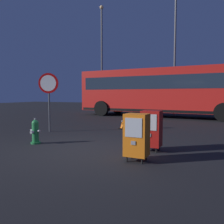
{
  "coord_description": "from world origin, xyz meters",
  "views": [
    {
      "loc": [
        3.23,
        -5.03,
        1.43
      ],
      "look_at": [
        0.3,
        1.2,
        0.9
      ],
      "focal_mm": 36.93,
      "sensor_mm": 36.0,
      "label": 1
    }
  ],
  "objects_px": {
    "newspaper_box_secondary": "(137,135)",
    "street_light_near_left": "(102,52)",
    "traffic_cone": "(124,123)",
    "bus_near": "(161,90)",
    "fire_hydrant": "(35,132)",
    "street_light_near_right": "(175,46)",
    "stop_sign": "(49,90)",
    "newspaper_box_primary": "(151,129)"
  },
  "relations": [
    {
      "from": "traffic_cone",
      "to": "street_light_near_left",
      "type": "distance_m",
      "value": 10.7
    },
    {
      "from": "bus_near",
      "to": "street_light_near_left",
      "type": "bearing_deg",
      "value": 160.0
    },
    {
      "from": "fire_hydrant",
      "to": "bus_near",
      "type": "relative_size",
      "value": 0.07
    },
    {
      "from": "stop_sign",
      "to": "bus_near",
      "type": "distance_m",
      "value": 8.17
    },
    {
      "from": "street_light_near_left",
      "to": "traffic_cone",
      "type": "bearing_deg",
      "value": -56.99
    },
    {
      "from": "newspaper_box_primary",
      "to": "newspaper_box_secondary",
      "type": "relative_size",
      "value": 1.0
    },
    {
      "from": "traffic_cone",
      "to": "fire_hydrant",
      "type": "bearing_deg",
      "value": -107.91
    },
    {
      "from": "fire_hydrant",
      "to": "traffic_cone",
      "type": "relative_size",
      "value": 1.41
    },
    {
      "from": "street_light_near_right",
      "to": "street_light_near_left",
      "type": "bearing_deg",
      "value": 177.77
    },
    {
      "from": "traffic_cone",
      "to": "street_light_near_right",
      "type": "distance_m",
      "value": 9.11
    },
    {
      "from": "newspaper_box_secondary",
      "to": "fire_hydrant",
      "type": "bearing_deg",
      "value": 172.41
    },
    {
      "from": "traffic_cone",
      "to": "street_light_near_left",
      "type": "bearing_deg",
      "value": 123.01
    },
    {
      "from": "fire_hydrant",
      "to": "street_light_near_left",
      "type": "xyz_separation_m",
      "value": [
        -4.04,
        11.87,
        4.52
      ]
    },
    {
      "from": "newspaper_box_secondary",
      "to": "street_light_near_left",
      "type": "distance_m",
      "value": 14.93
    },
    {
      "from": "newspaper_box_primary",
      "to": "bus_near",
      "type": "relative_size",
      "value": 0.1
    },
    {
      "from": "newspaper_box_secondary",
      "to": "bus_near",
      "type": "xyz_separation_m",
      "value": [
        -1.84,
        10.07,
        1.14
      ]
    },
    {
      "from": "fire_hydrant",
      "to": "bus_near",
      "type": "bearing_deg",
      "value": 81.74
    },
    {
      "from": "bus_near",
      "to": "street_light_near_left",
      "type": "relative_size",
      "value": 1.24
    },
    {
      "from": "stop_sign",
      "to": "street_light_near_left",
      "type": "bearing_deg",
      "value": 106.58
    },
    {
      "from": "newspaper_box_primary",
      "to": "traffic_cone",
      "type": "xyz_separation_m",
      "value": [
        -2.06,
        3.18,
        -0.31
      ]
    },
    {
      "from": "newspaper_box_secondary",
      "to": "stop_sign",
      "type": "xyz_separation_m",
      "value": [
        -4.29,
        2.28,
        1.03
      ]
    },
    {
      "from": "newspaper_box_primary",
      "to": "traffic_cone",
      "type": "height_order",
      "value": "newspaper_box_primary"
    },
    {
      "from": "stop_sign",
      "to": "fire_hydrant",
      "type": "bearing_deg",
      "value": -60.2
    },
    {
      "from": "newspaper_box_secondary",
      "to": "street_light_near_right",
      "type": "distance_m",
      "value": 12.87
    },
    {
      "from": "newspaper_box_primary",
      "to": "street_light_near_left",
      "type": "distance_m",
      "value": 14.12
    },
    {
      "from": "street_light_near_right",
      "to": "fire_hydrant",
      "type": "bearing_deg",
      "value": -99.02
    },
    {
      "from": "street_light_near_left",
      "to": "bus_near",
      "type": "bearing_deg",
      "value": -22.29
    },
    {
      "from": "fire_hydrant",
      "to": "newspaper_box_secondary",
      "type": "xyz_separation_m",
      "value": [
        3.24,
        -0.43,
        0.22
      ]
    },
    {
      "from": "newspaper_box_primary",
      "to": "bus_near",
      "type": "distance_m",
      "value": 9.31
    },
    {
      "from": "newspaper_box_primary",
      "to": "street_light_near_right",
      "type": "relative_size",
      "value": 0.12
    },
    {
      "from": "traffic_cone",
      "to": "bus_near",
      "type": "distance_m",
      "value": 6.05
    },
    {
      "from": "bus_near",
      "to": "street_light_near_left",
      "type": "distance_m",
      "value": 6.68
    },
    {
      "from": "bus_near",
      "to": "street_light_near_left",
      "type": "xyz_separation_m",
      "value": [
        -5.44,
        2.23,
        3.16
      ]
    },
    {
      "from": "newspaper_box_secondary",
      "to": "traffic_cone",
      "type": "bearing_deg",
      "value": 115.64
    },
    {
      "from": "newspaper_box_primary",
      "to": "newspaper_box_secondary",
      "type": "height_order",
      "value": "same"
    },
    {
      "from": "fire_hydrant",
      "to": "stop_sign",
      "type": "distance_m",
      "value": 2.47
    },
    {
      "from": "stop_sign",
      "to": "newspaper_box_primary",
      "type": "bearing_deg",
      "value": -16.17
    },
    {
      "from": "bus_near",
      "to": "street_light_near_right",
      "type": "relative_size",
      "value": 1.25
    },
    {
      "from": "street_light_near_left",
      "to": "newspaper_box_primary",
      "type": "bearing_deg",
      "value": -57.03
    },
    {
      "from": "newspaper_box_secondary",
      "to": "stop_sign",
      "type": "height_order",
      "value": "stop_sign"
    },
    {
      "from": "fire_hydrant",
      "to": "traffic_cone",
      "type": "xyz_separation_m",
      "value": [
        1.22,
        3.77,
        -0.09
      ]
    },
    {
      "from": "newspaper_box_secondary",
      "to": "street_light_near_right",
      "type": "relative_size",
      "value": 0.12
    }
  ]
}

